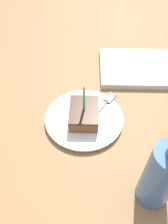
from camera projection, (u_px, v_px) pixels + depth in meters
The scene contains 6 objects.
ground_plane at pixel (80, 121), 0.66m from camera, with size 2.40×2.40×0.04m.
plate at pixel (84, 118), 0.63m from camera, with size 0.22×0.22×0.02m.
cake_slice at pixel (84, 113), 0.60m from camera, with size 0.08×0.11×0.12m.
fork at pixel (102, 107), 0.64m from camera, with size 0.10×0.14×0.00m.
bottle at pixel (162, 175), 0.42m from camera, with size 0.07×0.07×0.24m.
marble_board at pixel (141, 68), 0.78m from camera, with size 0.29×0.21×0.02m.
Camera 1 is at (-0.02, 0.41, 0.49)m, focal length 35.00 mm.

